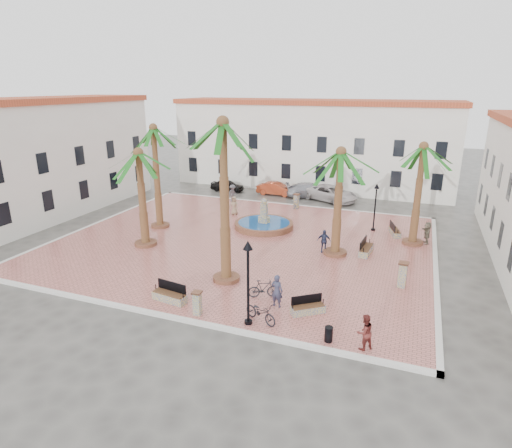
{
  "coord_description": "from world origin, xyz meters",
  "views": [
    {
      "loc": [
        11.27,
        -26.86,
        10.95
      ],
      "look_at": [
        1.0,
        0.0,
        1.6
      ],
      "focal_mm": 30.0,
      "sensor_mm": 36.0,
      "label": 1
    }
  ],
  "objects_px": {
    "bollard_n": "(296,201)",
    "pedestrian_fountain_a": "(234,206)",
    "bollard_e": "(403,274)",
    "bicycle_a": "(261,312)",
    "pedestrian_fountain_b": "(324,241)",
    "car_red": "(276,189)",
    "bollard_se": "(197,303)",
    "cyclist_b": "(365,332)",
    "bench_ne": "(395,231)",
    "cyclist_a": "(277,291)",
    "palm_s": "(223,140)",
    "lamppost_e": "(376,199)",
    "fountain": "(264,224)",
    "palm_sw": "(139,165)",
    "palm_ne": "(422,158)",
    "litter_bin": "(329,334)",
    "car_white": "(330,193)",
    "pedestrian_north": "(233,193)",
    "pedestrian_east": "(427,233)",
    "palm_e": "(340,165)",
    "palm_nw": "(154,139)",
    "bicycle_b": "(263,289)",
    "lamppost_s": "(248,269)",
    "bench_e": "(366,250)",
    "bench_se": "(308,308)",
    "bench_s": "(170,296)",
    "car_silver": "(311,190)",
    "car_black": "(227,185)"
  },
  "relations": [
    {
      "from": "bench_s",
      "to": "car_silver",
      "type": "distance_m",
      "value": 24.66
    },
    {
      "from": "bench_ne",
      "to": "cyclist_a",
      "type": "relative_size",
      "value": 1.06
    },
    {
      "from": "palm_ne",
      "to": "litter_bin",
      "type": "xyz_separation_m",
      "value": [
        -3.08,
        -14.33,
        -5.79
      ]
    },
    {
      "from": "bench_ne",
      "to": "litter_bin",
      "type": "distance_m",
      "value": 15.93
    },
    {
      "from": "bicycle_a",
      "to": "car_white",
      "type": "bearing_deg",
      "value": 27.21
    },
    {
      "from": "palm_sw",
      "to": "palm_ne",
      "type": "height_order",
      "value": "palm_ne"
    },
    {
      "from": "lamppost_e",
      "to": "pedestrian_north",
      "type": "xyz_separation_m",
      "value": [
        -13.71,
        3.89,
        -1.67
      ]
    },
    {
      "from": "pedestrian_north",
      "to": "pedestrian_east",
      "type": "relative_size",
      "value": 1.07
    },
    {
      "from": "lamppost_e",
      "to": "cyclist_b",
      "type": "distance_m",
      "value": 16.49
    },
    {
      "from": "bollard_n",
      "to": "car_silver",
      "type": "distance_m",
      "value": 5.08
    },
    {
      "from": "palm_sw",
      "to": "palm_s",
      "type": "xyz_separation_m",
      "value": [
        7.76,
        -3.2,
        2.33
      ]
    },
    {
      "from": "pedestrian_fountain_b",
      "to": "pedestrian_north",
      "type": "distance_m",
      "value": 14.76
    },
    {
      "from": "bollard_n",
      "to": "pedestrian_fountain_a",
      "type": "height_order",
      "value": "pedestrian_fountain_a"
    },
    {
      "from": "palm_sw",
      "to": "bollard_e",
      "type": "xyz_separation_m",
      "value": [
        17.34,
        -0.53,
        -4.96
      ]
    },
    {
      "from": "bench_e",
      "to": "cyclist_b",
      "type": "xyz_separation_m",
      "value": [
        1.3,
        -11.16,
        0.52
      ]
    },
    {
      "from": "bench_ne",
      "to": "bollard_e",
      "type": "xyz_separation_m",
      "value": [
        0.97,
        -9.04,
        0.5
      ]
    },
    {
      "from": "palm_sw",
      "to": "pedestrian_north",
      "type": "height_order",
      "value": "palm_sw"
    },
    {
      "from": "palm_s",
      "to": "car_red",
      "type": "bearing_deg",
      "value": 100.5
    },
    {
      "from": "palm_nw",
      "to": "bench_s",
      "type": "xyz_separation_m",
      "value": [
        7.39,
        -10.49,
        -6.69
      ]
    },
    {
      "from": "lamppost_e",
      "to": "litter_bin",
      "type": "distance_m",
      "value": 16.49
    },
    {
      "from": "palm_ne",
      "to": "lamppost_e",
      "type": "distance_m",
      "value": 5.09
    },
    {
      "from": "pedestrian_fountain_b",
      "to": "car_red",
      "type": "bearing_deg",
      "value": 106.62
    },
    {
      "from": "bicycle_a",
      "to": "cyclist_b",
      "type": "relative_size",
      "value": 1.17
    },
    {
      "from": "bollard_se",
      "to": "palm_e",
      "type": "bearing_deg",
      "value": 65.1
    },
    {
      "from": "palm_s",
      "to": "bench_e",
      "type": "relative_size",
      "value": 4.67
    },
    {
      "from": "cyclist_a",
      "to": "cyclist_b",
      "type": "bearing_deg",
      "value": 163.19
    },
    {
      "from": "cyclist_b",
      "to": "pedestrian_north",
      "type": "distance_m",
      "value": 25.25
    },
    {
      "from": "fountain",
      "to": "bicycle_a",
      "type": "relative_size",
      "value": 2.45
    },
    {
      "from": "palm_sw",
      "to": "pedestrian_east",
      "type": "height_order",
      "value": "palm_sw"
    },
    {
      "from": "bollard_se",
      "to": "bollard_n",
      "type": "xyz_separation_m",
      "value": [
        -0.69,
        20.26,
        0.07
      ]
    },
    {
      "from": "palm_nw",
      "to": "palm_sw",
      "type": "relative_size",
      "value": 1.18
    },
    {
      "from": "fountain",
      "to": "palm_e",
      "type": "bearing_deg",
      "value": -29.4
    },
    {
      "from": "palm_s",
      "to": "lamppost_e",
      "type": "xyz_separation_m",
      "value": [
        6.98,
        12.22,
        -5.54
      ]
    },
    {
      "from": "palm_e",
      "to": "cyclist_a",
      "type": "relative_size",
      "value": 4.1
    },
    {
      "from": "bollard_e",
      "to": "bicycle_a",
      "type": "distance_m",
      "value": 8.78
    },
    {
      "from": "palm_nw",
      "to": "bench_se",
      "type": "relative_size",
      "value": 4.82
    },
    {
      "from": "palm_nw",
      "to": "bollard_e",
      "type": "xyz_separation_m",
      "value": [
        18.67,
        -4.41,
        -6.2
      ]
    },
    {
      "from": "lamppost_s",
      "to": "car_white",
      "type": "height_order",
      "value": "lamppost_s"
    },
    {
      "from": "bollard_n",
      "to": "pedestrian_fountain_a",
      "type": "relative_size",
      "value": 0.84
    },
    {
      "from": "cyclist_b",
      "to": "palm_sw",
      "type": "bearing_deg",
      "value": -67.35
    },
    {
      "from": "bench_se",
      "to": "pedestrian_east",
      "type": "distance_m",
      "value": 13.81
    },
    {
      "from": "fountain",
      "to": "palm_sw",
      "type": "bearing_deg",
      "value": -134.57
    },
    {
      "from": "bench_e",
      "to": "pedestrian_fountain_a",
      "type": "bearing_deg",
      "value": 71.86
    },
    {
      "from": "lamppost_e",
      "to": "litter_bin",
      "type": "height_order",
      "value": "lamppost_e"
    },
    {
      "from": "bicycle_b",
      "to": "lamppost_s",
      "type": "bearing_deg",
      "value": 158.49
    },
    {
      "from": "lamppost_e",
      "to": "car_black",
      "type": "xyz_separation_m",
      "value": [
        -16.35,
        8.4,
        -2.06
      ]
    },
    {
      "from": "bollard_e",
      "to": "bicycle_b",
      "type": "relative_size",
      "value": 0.9
    },
    {
      "from": "palm_e",
      "to": "lamppost_e",
      "type": "distance_m",
      "value": 7.18
    },
    {
      "from": "bollard_se",
      "to": "cyclist_b",
      "type": "relative_size",
      "value": 0.77
    },
    {
      "from": "bench_se",
      "to": "car_white",
      "type": "bearing_deg",
      "value": 61.78
    }
  ]
}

